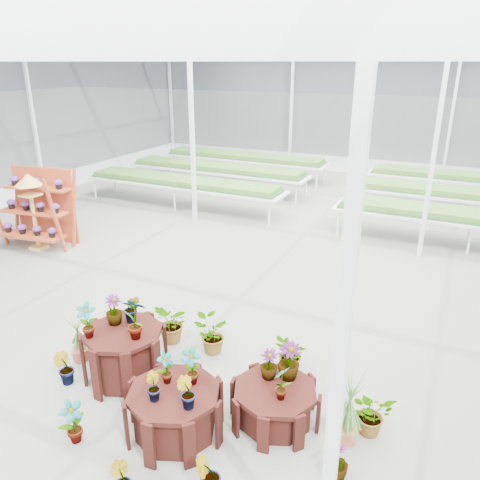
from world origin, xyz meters
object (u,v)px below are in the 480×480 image
at_px(shelf_rack, 35,209).
at_px(plinth_mid, 175,412).
at_px(plinth_low, 275,404).
at_px(plinth_tall, 125,354).
at_px(bird_table, 33,212).

bearing_deg(shelf_rack, plinth_mid, -39.97).
bearing_deg(plinth_low, plinth_tall, -177.40).
xyz_separation_m(plinth_mid, bird_table, (-6.19, 3.61, 0.62)).
bearing_deg(plinth_tall, plinth_low, 2.60).
relative_size(plinth_tall, plinth_mid, 0.98).
height_order(plinth_mid, shelf_rack, shelf_rack).
xyz_separation_m(plinth_tall, bird_table, (-4.99, 3.01, 0.54)).
relative_size(plinth_tall, plinth_low, 1.04).
xyz_separation_m(shelf_rack, bird_table, (0.14, -0.18, -0.01)).
height_order(plinth_tall, plinth_low, plinth_tall).
relative_size(plinth_tall, bird_table, 0.61).
xyz_separation_m(plinth_mid, shelf_rack, (-6.34, 3.79, 0.62)).
xyz_separation_m(plinth_tall, plinth_low, (2.20, 0.10, -0.14)).
bearing_deg(plinth_mid, plinth_tall, 153.43).
distance_m(plinth_mid, bird_table, 7.20).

